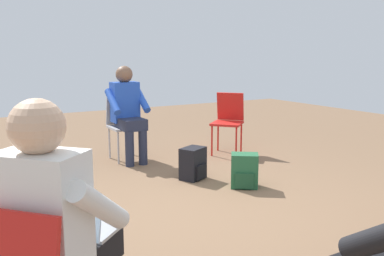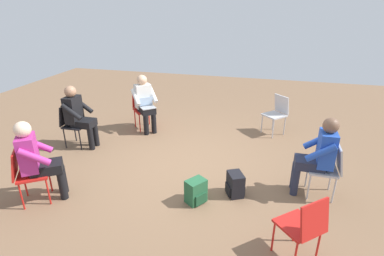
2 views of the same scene
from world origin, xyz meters
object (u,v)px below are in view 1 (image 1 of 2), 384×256
(chair_northwest, at_px, (228,118))
(person_with_laptop, at_px, (58,225))
(chair_west, at_px, (123,122))
(backpack_by_empty_chair, at_px, (244,173))
(person_in_blue, at_px, (128,109))
(backpack_near_laptop_user, at_px, (193,165))

(chair_northwest, xyz_separation_m, person_with_laptop, (3.10, -3.06, 0.20))
(chair_west, xyz_separation_m, backpack_by_empty_chair, (1.82, 0.63, -0.34))
(chair_northwest, xyz_separation_m, person_in_blue, (-0.28, -1.39, 0.20))
(backpack_near_laptop_user, bearing_deg, chair_west, -166.42)
(chair_northwest, relative_size, person_with_laptop, 0.69)
(person_with_laptop, distance_m, backpack_by_empty_chair, 2.93)
(person_in_blue, relative_size, backpack_near_laptop_user, 3.44)
(person_with_laptop, xyz_separation_m, person_in_blue, (-3.38, 1.68, 0.00))
(person_in_blue, bearing_deg, chair_northwest, 169.22)
(chair_northwest, xyz_separation_m, backpack_near_laptop_user, (0.84, -1.07, -0.34))
(chair_west, height_order, person_in_blue, person_in_blue)
(chair_west, bearing_deg, person_with_laptop, 65.42)
(chair_northwest, distance_m, backpack_near_laptop_user, 1.41)
(backpack_by_empty_chair, bearing_deg, chair_northwest, 151.20)
(person_with_laptop, bearing_deg, backpack_by_empty_chair, 84.50)
(chair_northwest, distance_m, person_with_laptop, 4.36)
(backpack_near_laptop_user, bearing_deg, person_in_blue, -164.40)
(chair_west, height_order, chair_northwest, same)
(chair_west, distance_m, person_with_laptop, 3.93)
(person_with_laptop, relative_size, backpack_near_laptop_user, 3.44)
(backpack_by_empty_chair, bearing_deg, person_with_laptop, -53.22)
(backpack_near_laptop_user, bearing_deg, person_with_laptop, -41.43)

